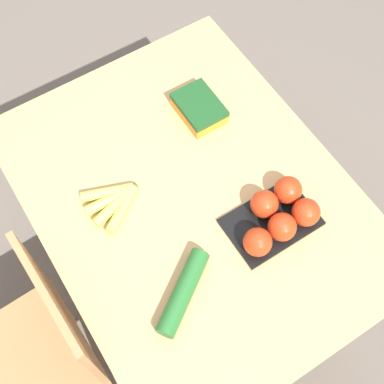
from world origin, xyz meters
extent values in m
plane|color=#665B51|center=(0.00, 0.00, 0.00)|extent=(12.00, 12.00, 0.00)
cube|color=tan|center=(0.00, 0.00, 0.74)|extent=(1.19, 0.90, 0.03)
cylinder|color=tan|center=(-0.53, -0.39, 0.36)|extent=(0.06, 0.06, 0.72)
cylinder|color=tan|center=(0.53, -0.39, 0.36)|extent=(0.06, 0.06, 0.72)
cylinder|color=tan|center=(0.53, 0.39, 0.36)|extent=(0.06, 0.06, 0.72)
cube|color=#A87547|center=(-0.10, 0.69, 0.44)|extent=(0.44, 0.42, 0.03)
cube|color=#A87547|center=(-0.09, 0.50, 0.68)|extent=(0.39, 0.04, 0.46)
cylinder|color=#A87547|center=(0.09, 0.52, 0.21)|extent=(0.04, 0.04, 0.43)
sphere|color=brown|center=(0.11, 0.14, 0.77)|extent=(0.03, 0.03, 0.03)
cylinder|color=#CCC651|center=(0.14, 0.21, 0.77)|extent=(0.09, 0.16, 0.03)
cylinder|color=#CCC651|center=(0.12, 0.22, 0.77)|extent=(0.04, 0.16, 0.03)
cylinder|color=#CCC651|center=(0.09, 0.21, 0.77)|extent=(0.08, 0.16, 0.03)
cylinder|color=#CCC651|center=(0.07, 0.20, 0.77)|extent=(0.12, 0.15, 0.03)
cube|color=black|center=(-0.20, -0.15, 0.76)|extent=(0.18, 0.27, 0.01)
sphere|color=red|center=(-0.24, -0.24, 0.81)|extent=(0.08, 0.08, 0.08)
sphere|color=red|center=(-0.16, -0.24, 0.81)|extent=(0.08, 0.08, 0.08)
sphere|color=red|center=(-0.24, -0.15, 0.81)|extent=(0.08, 0.08, 0.08)
sphere|color=red|center=(-0.16, -0.15, 0.81)|extent=(0.08, 0.08, 0.08)
sphere|color=red|center=(-0.24, -0.06, 0.81)|extent=(0.08, 0.08, 0.08)
cube|color=orange|center=(0.25, -0.18, 0.78)|extent=(0.17, 0.12, 0.06)
cube|color=#19471E|center=(0.25, -0.18, 0.80)|extent=(0.17, 0.12, 0.02)
cylinder|color=#236028|center=(-0.25, 0.18, 0.78)|extent=(0.19, 0.24, 0.06)
camera|label=1|loc=(-0.61, 0.39, 2.20)|focal=50.00mm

